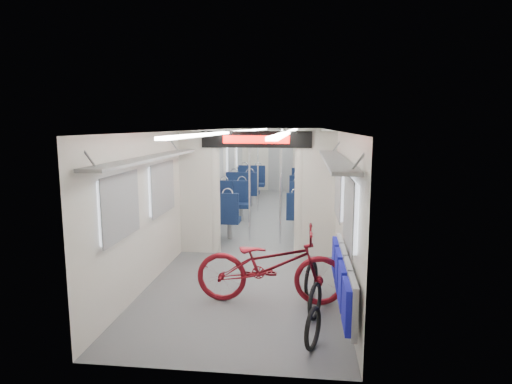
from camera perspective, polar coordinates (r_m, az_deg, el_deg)
carriage at (r=9.62m, az=1.26°, el=3.51°), size 12.00×12.02×2.31m
bicycle at (r=5.87m, az=1.90°, el=-9.71°), size 2.02×0.71×1.06m
flip_bench at (r=5.37m, az=11.50°, el=-11.13°), size 0.12×2.15×0.56m
bike_hoop_a at (r=4.88m, az=7.58°, el=-17.83°), size 0.20×0.47×0.48m
bike_hoop_b at (r=5.54m, az=7.85°, el=-14.47°), size 0.20×0.47×0.48m
bike_hoop_c at (r=6.18m, az=7.36°, el=-11.70°), size 0.21×0.51×0.52m
seat_bay_near_left at (r=9.99m, az=-4.05°, el=-1.81°), size 0.92×2.14×1.12m
seat_bay_near_right at (r=10.26m, az=6.73°, el=-1.72°), size 0.88×1.93×1.06m
seat_bay_far_left at (r=13.66m, az=-1.19°, el=1.17°), size 0.95×2.28×1.16m
seat_bay_far_right at (r=13.05m, az=6.69°, el=0.71°), size 0.94×2.21×1.14m
stanchion_near_left at (r=8.81m, az=-0.87°, el=0.71°), size 0.04×0.04×2.30m
stanchion_near_right at (r=8.63m, az=3.28°, el=0.53°), size 0.04×0.04×2.30m
stanchion_far_left at (r=11.94m, az=0.25°, el=2.86°), size 0.04×0.04×2.30m
stanchion_far_right at (r=11.56m, az=3.44°, el=2.65°), size 0.04×0.04×2.30m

